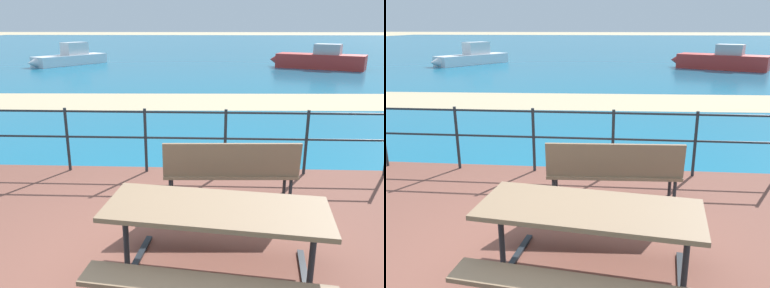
# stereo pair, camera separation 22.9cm
# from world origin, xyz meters

# --- Properties ---
(ground_plane) EXTENTS (240.00, 240.00, 0.00)m
(ground_plane) POSITION_xyz_m (0.00, 0.00, 0.00)
(ground_plane) COLOR tan
(patio_paving) EXTENTS (6.40, 5.20, 0.06)m
(patio_paving) POSITION_xyz_m (0.00, 0.00, 0.03)
(patio_paving) COLOR brown
(patio_paving) RESTS_ON ground
(sea_water) EXTENTS (90.00, 90.00, 0.01)m
(sea_water) POSITION_xyz_m (0.00, 40.00, 0.01)
(sea_water) COLOR #196B8E
(sea_water) RESTS_ON ground
(beach_strip) EXTENTS (54.06, 4.60, 0.01)m
(beach_strip) POSITION_xyz_m (0.00, 8.36, 0.01)
(beach_strip) COLOR tan
(beach_strip) RESTS_ON ground
(picnic_table) EXTENTS (1.92, 1.58, 0.76)m
(picnic_table) POSITION_xyz_m (0.41, -0.29, 0.64)
(picnic_table) COLOR #7A6047
(picnic_table) RESTS_ON patio_paving
(park_bench) EXTENTS (1.60, 0.49, 0.86)m
(park_bench) POSITION_xyz_m (0.61, 1.23, 0.58)
(park_bench) COLOR #7A6047
(park_bench) RESTS_ON patio_paving
(railing_fence) EXTENTS (5.94, 0.04, 0.97)m
(railing_fence) POSITION_xyz_m (0.00, 2.41, 0.67)
(railing_fence) COLOR #1E2328
(railing_fence) RESTS_ON patio_paving
(boat_near) EXTENTS (4.84, 3.14, 1.24)m
(boat_near) POSITION_xyz_m (6.03, 17.76, 0.45)
(boat_near) COLOR red
(boat_near) RESTS_ON sea_water
(boat_mid) EXTENTS (3.38, 4.50, 1.23)m
(boat_mid) POSITION_xyz_m (-7.55, 19.03, 0.41)
(boat_mid) COLOR silver
(boat_mid) RESTS_ON sea_water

